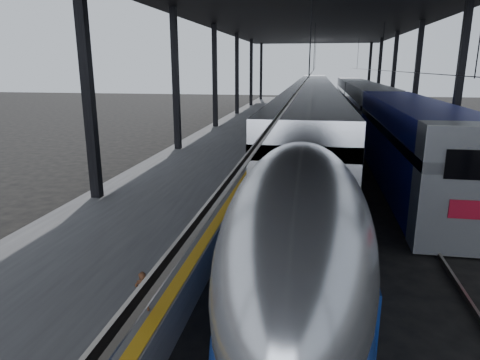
# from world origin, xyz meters

# --- Properties ---
(ground) EXTENTS (160.00, 160.00, 0.00)m
(ground) POSITION_xyz_m (0.00, 0.00, 0.00)
(ground) COLOR black
(ground) RESTS_ON ground
(platform) EXTENTS (6.00, 80.00, 1.00)m
(platform) POSITION_xyz_m (-3.50, 20.00, 0.50)
(platform) COLOR #4C4C4F
(platform) RESTS_ON ground
(yellow_strip) EXTENTS (0.30, 80.00, 0.01)m
(yellow_strip) POSITION_xyz_m (-0.70, 20.00, 1.00)
(yellow_strip) COLOR gold
(yellow_strip) RESTS_ON platform
(rails) EXTENTS (6.52, 80.00, 0.16)m
(rails) POSITION_xyz_m (4.50, 20.00, 0.08)
(rails) COLOR slate
(rails) RESTS_ON ground
(canopy) EXTENTS (18.00, 75.00, 9.47)m
(canopy) POSITION_xyz_m (1.90, 20.00, 9.12)
(canopy) COLOR black
(canopy) RESTS_ON ground
(tgv_train) EXTENTS (3.12, 65.20, 4.48)m
(tgv_train) POSITION_xyz_m (2.00, 26.11, 2.09)
(tgv_train) COLOR silver
(tgv_train) RESTS_ON ground
(second_train) EXTENTS (3.02, 56.05, 4.16)m
(second_train) POSITION_xyz_m (7.00, 31.06, 2.11)
(second_train) COLOR navy
(second_train) RESTS_ON ground
(child) EXTENTS (0.36, 0.28, 0.86)m
(child) POSITION_xyz_m (-1.02, -2.15, 1.43)
(child) COLOR #54301C
(child) RESTS_ON platform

